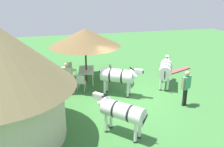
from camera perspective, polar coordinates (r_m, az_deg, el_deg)
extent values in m
plane|color=#3B7737|center=(12.04, 3.83, -5.69)|extent=(36.00, 36.00, 0.00)
cylinder|color=beige|center=(9.31, -24.29, -8.75)|extent=(4.19, 4.19, 1.98)
cylinder|color=#472F1B|center=(13.71, -6.23, 2.20)|extent=(0.10, 0.10, 2.12)
cone|color=brown|center=(13.33, -6.47, 8.57)|extent=(3.95, 3.95, 0.98)
cube|color=silver|center=(13.82, -6.17, 0.85)|extent=(1.72, 1.12, 0.04)
cylinder|color=silver|center=(13.27, -7.78, -1.73)|extent=(0.06, 0.06, 0.70)
cylinder|color=silver|center=(14.65, -7.48, 0.36)|extent=(0.06, 0.06, 0.70)
cylinder|color=silver|center=(13.24, -4.62, -1.65)|extent=(0.06, 0.06, 0.70)
cylinder|color=silver|center=(14.62, -4.61, 0.43)|extent=(0.06, 0.06, 0.70)
cube|color=white|center=(14.75, -9.67, 0.79)|extent=(0.60, 0.61, 0.04)
cube|color=white|center=(14.81, -10.22, 1.75)|extent=(0.30, 0.37, 0.45)
cylinder|color=white|center=(14.82, -8.61, 0.02)|extent=(0.04, 0.04, 0.45)
cylinder|color=white|center=(14.57, -9.67, -0.38)|extent=(0.04, 0.04, 0.45)
cylinder|color=white|center=(15.07, -9.57, 0.30)|extent=(0.04, 0.04, 0.45)
cylinder|color=white|center=(14.83, -10.63, -0.09)|extent=(0.04, 0.04, 0.45)
cube|color=silver|center=(12.77, -7.33, -2.09)|extent=(0.55, 0.56, 0.04)
cube|color=silver|center=(12.52, -7.58, -1.45)|extent=(0.20, 0.43, 0.45)
cylinder|color=silver|center=(13.06, -7.92, -2.68)|extent=(0.04, 0.04, 0.45)
cylinder|color=silver|center=(12.98, -6.29, -2.76)|extent=(0.04, 0.04, 0.45)
cylinder|color=silver|center=(12.74, -8.31, -3.28)|extent=(0.04, 0.04, 0.45)
cylinder|color=silver|center=(12.65, -6.64, -3.37)|extent=(0.04, 0.04, 0.45)
cube|color=silver|center=(14.13, -1.14, 0.23)|extent=(0.44, 0.42, 0.04)
cube|color=silver|center=(14.10, -0.40, 1.15)|extent=(0.44, 0.04, 0.45)
cylinder|color=silver|center=(13.99, -1.67, -0.96)|extent=(0.04, 0.04, 0.45)
cylinder|color=silver|center=(14.34, -2.01, -0.44)|extent=(0.04, 0.04, 0.45)
cylinder|color=silver|center=(14.07, -0.24, -0.83)|extent=(0.04, 0.04, 0.45)
cylinder|color=silver|center=(14.42, -0.62, -0.32)|extent=(0.04, 0.04, 0.45)
cylinder|color=#1F222A|center=(12.45, -10.18, -2.96)|extent=(0.12, 0.12, 0.85)
cylinder|color=#1F222A|center=(12.47, -10.87, -2.98)|extent=(0.12, 0.12, 0.85)
cube|color=beige|center=(12.20, -10.74, 0.18)|extent=(0.28, 0.49, 0.60)
cylinder|color=#D4B98D|center=(12.18, -9.53, 0.30)|extent=(0.09, 0.09, 0.57)
cylinder|color=#D4B98D|center=(12.22, -11.96, 0.21)|extent=(0.09, 0.09, 0.57)
sphere|color=#D4B98D|center=(12.07, -10.87, 2.13)|extent=(0.23, 0.23, 0.23)
cylinder|color=black|center=(11.50, 16.81, -5.50)|extent=(0.12, 0.12, 0.84)
cylinder|color=black|center=(11.62, 17.19, -5.27)|extent=(0.12, 0.12, 0.84)
cube|color=#389767|center=(11.29, 17.36, -2.07)|extent=(0.40, 0.50, 0.60)
cylinder|color=tan|center=(11.07, 16.68, -2.33)|extent=(0.09, 0.09, 0.56)
cylinder|color=tan|center=(11.50, 18.03, -1.66)|extent=(0.09, 0.09, 0.56)
sphere|color=tan|center=(11.14, 17.58, 0.00)|extent=(0.23, 0.23, 0.23)
cylinder|color=silver|center=(11.92, 1.23, -0.49)|extent=(1.41, 1.71, 0.67)
cylinder|color=black|center=(12.01, -0.24, -0.34)|extent=(0.62, 0.43, 0.68)
cylinder|color=black|center=(11.85, 2.57, -0.63)|extent=(0.62, 0.43, 0.68)
cylinder|color=silver|center=(11.68, 5.02, -0.06)|extent=(0.54, 0.62, 0.50)
cube|color=silver|center=(11.58, 6.39, 0.55)|extent=(0.36, 0.44, 0.20)
cube|color=black|center=(11.56, 7.26, 0.32)|extent=(0.17, 0.17, 0.12)
cube|color=black|center=(11.62, 5.05, 0.87)|extent=(0.23, 0.33, 0.28)
cylinder|color=silver|center=(12.19, 4.21, -3.35)|extent=(0.11, 0.11, 0.79)
cylinder|color=black|center=(12.33, 4.16, -4.91)|extent=(0.13, 0.13, 0.06)
cylinder|color=silver|center=(11.86, 3.80, -4.01)|extent=(0.11, 0.11, 0.79)
cylinder|color=black|center=(12.01, 3.76, -5.61)|extent=(0.13, 0.13, 0.06)
cylinder|color=silver|center=(12.49, -1.24, -2.71)|extent=(0.11, 0.11, 0.79)
cylinder|color=black|center=(12.63, -1.23, -4.24)|extent=(0.13, 0.13, 0.06)
cylinder|color=silver|center=(12.17, -1.79, -3.34)|extent=(0.11, 0.11, 0.79)
cylinder|color=black|center=(12.31, -1.77, -4.91)|extent=(0.13, 0.13, 0.06)
cylinder|color=black|center=(12.20, -2.61, -0.53)|extent=(0.17, 0.23, 0.53)
cylinder|color=silver|center=(13.29, 12.71, 1.10)|extent=(1.72, 1.36, 0.67)
cylinder|color=black|center=(12.99, 12.65, 0.67)|extent=(0.40, 0.63, 0.68)
cylinder|color=black|center=(13.56, 12.77, 1.47)|extent=(0.40, 0.63, 0.68)
cylinder|color=silver|center=(14.00, 12.92, 2.80)|extent=(0.62, 0.52, 0.50)
cube|color=silver|center=(14.23, 13.02, 3.73)|extent=(0.44, 0.35, 0.20)
cube|color=black|center=(14.41, 13.04, 3.81)|extent=(0.16, 0.16, 0.12)
cube|color=black|center=(13.95, 12.98, 3.59)|extent=(0.34, 0.21, 0.28)
cylinder|color=silver|center=(14.08, 11.89, -0.54)|extent=(0.11, 0.11, 0.78)
cylinder|color=black|center=(14.20, 11.79, -1.90)|extent=(0.13, 0.13, 0.06)
cylinder|color=silver|center=(14.07, 13.38, -0.67)|extent=(0.11, 0.11, 0.78)
cylinder|color=black|center=(14.20, 13.27, -2.03)|extent=(0.13, 0.13, 0.06)
cylinder|color=silver|center=(12.94, 11.57, -2.34)|extent=(0.11, 0.11, 0.78)
cylinder|color=black|center=(13.07, 11.46, -3.80)|extent=(0.13, 0.13, 0.06)
cylinder|color=silver|center=(12.93, 13.19, -2.48)|extent=(0.11, 0.11, 0.78)
cylinder|color=black|center=(13.07, 13.07, -3.94)|extent=(0.13, 0.13, 0.06)
cylinder|color=black|center=(12.52, 12.50, -0.53)|extent=(0.23, 0.16, 0.53)
cylinder|color=silver|center=(8.68, 2.60, -9.02)|extent=(1.60, 1.55, 0.61)
cylinder|color=black|center=(8.55, 4.51, -9.57)|extent=(0.48, 0.51, 0.62)
cylinder|color=black|center=(8.81, 0.95, -8.54)|extent=(0.48, 0.51, 0.62)
cylinder|color=silver|center=(8.98, -1.88, -6.68)|extent=(0.57, 0.56, 0.48)
cube|color=silver|center=(9.06, -3.36, -5.34)|extent=(0.42, 0.40, 0.20)
cube|color=black|center=(9.17, -4.27, -5.25)|extent=(0.17, 0.17, 0.12)
cube|color=black|center=(8.90, -1.90, -5.53)|extent=(0.30, 0.28, 0.28)
cylinder|color=silver|center=(9.14, -1.41, -11.78)|extent=(0.11, 0.11, 0.75)
cylinder|color=black|center=(9.33, -1.39, -13.59)|extent=(0.13, 0.13, 0.06)
cylinder|color=silver|center=(9.38, -0.24, -10.88)|extent=(0.11, 0.11, 0.75)
cylinder|color=black|center=(9.56, -0.24, -12.67)|extent=(0.13, 0.13, 0.06)
cylinder|color=silver|center=(8.62, 5.61, -14.03)|extent=(0.11, 0.11, 0.75)
cylinder|color=black|center=(8.82, 5.54, -15.91)|extent=(0.13, 0.13, 0.06)
cylinder|color=silver|center=(8.87, 6.64, -13.00)|extent=(0.11, 0.11, 0.75)
cylinder|color=black|center=(9.06, 6.55, -14.84)|extent=(0.13, 0.13, 0.06)
cylinder|color=black|center=(8.39, 7.78, -11.07)|extent=(0.21, 0.20, 0.53)
cube|color=#A84A4F|center=(16.09, 14.85, 0.46)|extent=(1.45, 2.71, 0.08)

